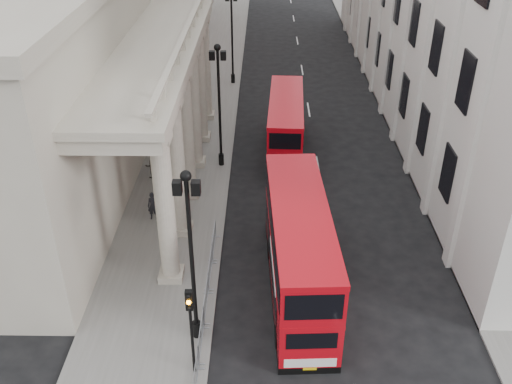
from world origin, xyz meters
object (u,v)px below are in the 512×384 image
object	(u,v)px
lamp_post_mid	(219,98)
lamp_post_north	(232,31)
pedestrian_c	(193,150)
pedestrian_b	(152,165)
bus_far	(286,126)
traffic_light	(190,317)
pedestrian_a	(153,206)
lamp_post_south	(191,248)
bus_near	(299,248)

from	to	relation	value
lamp_post_mid	lamp_post_north	bearing A→B (deg)	90.00
pedestrian_c	pedestrian_b	bearing A→B (deg)	-148.08
lamp_post_mid	lamp_post_north	distance (m)	16.00
lamp_post_north	bus_far	bearing A→B (deg)	-72.57
traffic_light	bus_far	xyz separation A→B (m)	(4.29, 20.03, -0.98)
pedestrian_a	bus_far	bearing A→B (deg)	47.98
pedestrian_a	pedestrian_b	xyz separation A→B (m)	(-0.92, 4.89, 0.01)
lamp_post_north	traffic_light	bearing A→B (deg)	-89.83
lamp_post_south	lamp_post_mid	bearing A→B (deg)	90.00
pedestrian_a	pedestrian_c	bearing A→B (deg)	77.79
lamp_post_mid	bus_near	distance (m)	13.66
pedestrian_b	bus_far	bearing A→B (deg)	175.20
lamp_post_north	pedestrian_c	world-z (taller)	lamp_post_north
bus_far	pedestrian_b	size ratio (longest dim) A/B	5.50
traffic_light	pedestrian_c	size ratio (longest dim) A/B	2.44
lamp_post_south	pedestrian_b	xyz separation A→B (m)	(-4.39, 14.18, -3.92)
traffic_light	pedestrian_a	world-z (taller)	traffic_light
traffic_light	pedestrian_b	size ratio (longest dim) A/B	2.48
bus_far	traffic_light	bearing A→B (deg)	-99.57
lamp_post_mid	traffic_light	distance (m)	18.11
lamp_post_mid	pedestrian_a	world-z (taller)	lamp_post_mid
bus_near	pedestrian_b	world-z (taller)	bus_near
lamp_post_north	bus_far	world-z (taller)	lamp_post_north
lamp_post_south	pedestrian_c	bearing A→B (deg)	96.76
pedestrian_c	pedestrian_a	bearing A→B (deg)	-111.82
traffic_light	bus_near	bearing A→B (deg)	50.30
pedestrian_a	pedestrian_b	world-z (taller)	pedestrian_b
lamp_post_south	traffic_light	xyz separation A→B (m)	(0.10, -2.02, -1.80)
traffic_light	lamp_post_south	bearing A→B (deg)	92.84
lamp_post_north	pedestrian_a	xyz separation A→B (m)	(-3.47, -22.71, -3.93)
lamp_post_north	pedestrian_a	bearing A→B (deg)	-98.68
lamp_post_south	bus_far	xyz separation A→B (m)	(4.39, 18.01, -2.78)
bus_far	pedestrian_b	bearing A→B (deg)	-153.91
bus_far	lamp_post_north	bearing A→B (deg)	109.96
bus_far	pedestrian_b	distance (m)	9.65
bus_near	bus_far	size ratio (longest dim) A/B	1.15
lamp_post_south	traffic_light	size ratio (longest dim) A/B	1.93
lamp_post_south	pedestrian_a	distance (m)	10.67
lamp_post_mid	pedestrian_b	xyz separation A→B (m)	(-4.39, -1.82, -3.92)
lamp_post_mid	lamp_post_north	world-z (taller)	same
lamp_post_mid	lamp_post_north	xyz separation A→B (m)	(0.00, 16.00, 0.00)
pedestrian_a	pedestrian_b	distance (m)	4.98
traffic_light	bus_far	distance (m)	20.51
pedestrian_b	pedestrian_c	bearing A→B (deg)	-166.83
pedestrian_c	bus_near	bearing A→B (deg)	-72.96
bus_far	pedestrian_c	xyz separation A→B (m)	(-6.33, -1.66, -1.13)
lamp_post_mid	bus_far	distance (m)	5.57
bus_near	pedestrian_c	xyz separation A→B (m)	(-6.51, 12.98, -1.44)
lamp_post_mid	traffic_light	size ratio (longest dim) A/B	1.93
lamp_post_mid	pedestrian_a	bearing A→B (deg)	-117.33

